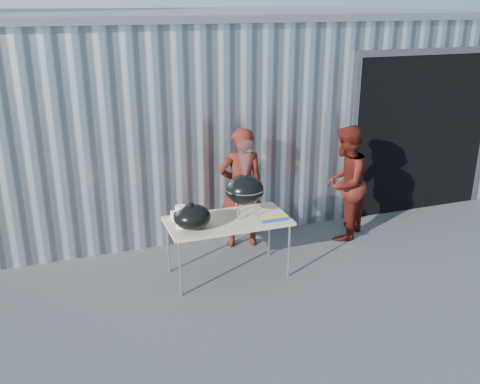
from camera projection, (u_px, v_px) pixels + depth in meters
name	position (u px, v px, depth m)	size (l,w,h in m)	color
ground	(269.00, 292.00, 6.37)	(80.00, 80.00, 0.00)	#39393C
building	(222.00, 96.00, 10.19)	(8.20, 6.20, 3.10)	silver
folding_table	(228.00, 222.00, 6.55)	(1.50, 0.75, 0.75)	tan
kettle_grill	(245.00, 184.00, 6.51)	(0.49, 0.49, 0.95)	black
grill_lid	(192.00, 217.00, 6.25)	(0.44, 0.44, 0.32)	black
paper_towels	(181.00, 217.00, 6.26)	(0.12, 0.12, 0.28)	white
white_tub	(180.00, 215.00, 6.53)	(0.20, 0.15, 0.10)	white
foil_box	(274.00, 219.00, 6.47)	(0.32, 0.06, 0.06)	#183F9E
person_cook	(241.00, 188.00, 7.32)	(0.62, 0.41, 1.70)	#47130D
person_bystander	(345.00, 183.00, 7.59)	(0.80, 0.63, 1.66)	#47130D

